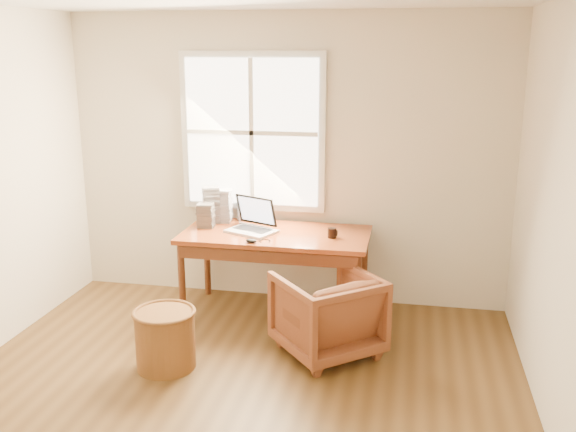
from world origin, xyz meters
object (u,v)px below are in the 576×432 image
laptop (251,216)px  coffee_mug (332,233)px  armchair (327,314)px  wicker_stool (165,340)px  cd_stack_a (223,206)px  desk (276,235)px

laptop → coffee_mug: bearing=22.2°
armchair → wicker_stool: (-1.13, -0.46, -0.10)m
coffee_mug → cd_stack_a: cd_stack_a is taller
armchair → laptop: size_ratio=1.75×
desk → laptop: (-0.21, -0.04, 0.16)m
desk → cd_stack_a: size_ratio=5.41×
armchair → cd_stack_a: 1.53m
wicker_stool → laptop: laptop is taller
laptop → cd_stack_a: (-0.34, 0.29, 0.00)m
desk → wicker_stool: 1.36m
desk → wicker_stool: desk is taller
armchair → desk: bearing=-90.2°
desk → armchair: size_ratio=2.26×
wicker_stool → coffee_mug: bearing=44.2°
laptop → coffee_mug: (0.70, -0.02, -0.10)m
armchair → laptop: (-0.75, 0.61, 0.57)m
laptop → cd_stack_a: cd_stack_a is taller
laptop → coffee_mug: laptop is taller
armchair → laptop: 1.12m
armchair → laptop: laptop is taller
wicker_stool → cd_stack_a: 1.52m
coffee_mug → laptop: bearing=174.2°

